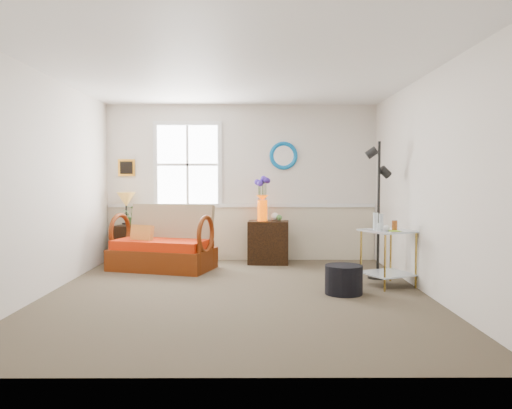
{
  "coord_description": "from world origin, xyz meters",
  "views": [
    {
      "loc": [
        0.21,
        -5.86,
        1.37
      ],
      "look_at": [
        0.23,
        0.44,
        1.04
      ],
      "focal_mm": 35.0,
      "sensor_mm": 36.0,
      "label": 1
    }
  ],
  "objects_px": {
    "floor_lamp": "(378,210)",
    "ottoman": "(344,280)",
    "loveseat": "(162,237)",
    "lamp_stand": "(126,244)",
    "side_table": "(388,258)",
    "cabinet": "(268,242)"
  },
  "relations": [
    {
      "from": "loveseat",
      "to": "lamp_stand",
      "type": "relative_size",
      "value": 2.47
    },
    {
      "from": "side_table",
      "to": "ottoman",
      "type": "xyz_separation_m",
      "value": [
        -0.64,
        -0.42,
        -0.19
      ]
    },
    {
      "from": "floor_lamp",
      "to": "ottoman",
      "type": "distance_m",
      "value": 1.36
    },
    {
      "from": "loveseat",
      "to": "ottoman",
      "type": "distance_m",
      "value": 2.95
    },
    {
      "from": "cabinet",
      "to": "floor_lamp",
      "type": "relative_size",
      "value": 0.37
    },
    {
      "from": "lamp_stand",
      "to": "cabinet",
      "type": "height_order",
      "value": "cabinet"
    },
    {
      "from": "lamp_stand",
      "to": "cabinet",
      "type": "relative_size",
      "value": 0.87
    },
    {
      "from": "loveseat",
      "to": "lamp_stand",
      "type": "bearing_deg",
      "value": 153.09
    },
    {
      "from": "ottoman",
      "to": "side_table",
      "type": "bearing_deg",
      "value": 33.6
    },
    {
      "from": "lamp_stand",
      "to": "ottoman",
      "type": "xyz_separation_m",
      "value": [
        3.18,
        -2.31,
        -0.13
      ]
    },
    {
      "from": "cabinet",
      "to": "ottoman",
      "type": "distance_m",
      "value": 2.28
    },
    {
      "from": "floor_lamp",
      "to": "ottoman",
      "type": "bearing_deg",
      "value": -114.67
    },
    {
      "from": "floor_lamp",
      "to": "cabinet",
      "type": "bearing_deg",
      "value": 150.76
    },
    {
      "from": "side_table",
      "to": "ottoman",
      "type": "bearing_deg",
      "value": -146.4
    },
    {
      "from": "ottoman",
      "to": "cabinet",
      "type": "bearing_deg",
      "value": 111.46
    },
    {
      "from": "floor_lamp",
      "to": "ottoman",
      "type": "xyz_separation_m",
      "value": [
        -0.64,
        -0.93,
        -0.77
      ]
    },
    {
      "from": "lamp_stand",
      "to": "side_table",
      "type": "xyz_separation_m",
      "value": [
        3.82,
        -1.88,
        0.06
      ]
    },
    {
      "from": "cabinet",
      "to": "ottoman",
      "type": "relative_size",
      "value": 1.54
    },
    {
      "from": "cabinet",
      "to": "floor_lamp",
      "type": "height_order",
      "value": "floor_lamp"
    },
    {
      "from": "loveseat",
      "to": "floor_lamp",
      "type": "bearing_deg",
      "value": 3.74
    },
    {
      "from": "side_table",
      "to": "ottoman",
      "type": "relative_size",
      "value": 1.61
    },
    {
      "from": "side_table",
      "to": "floor_lamp",
      "type": "bearing_deg",
      "value": 90.24
    }
  ]
}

